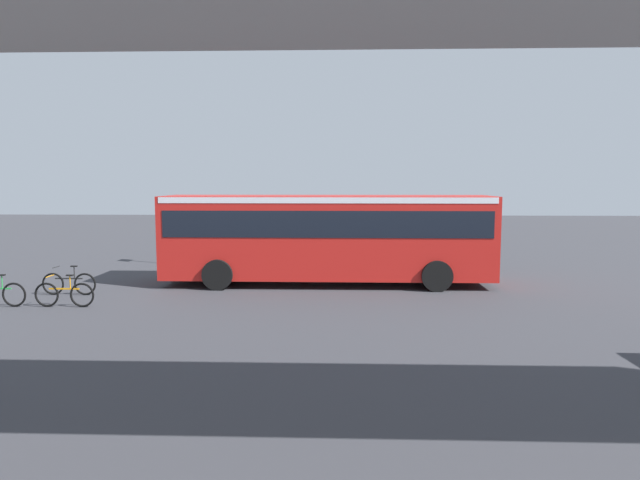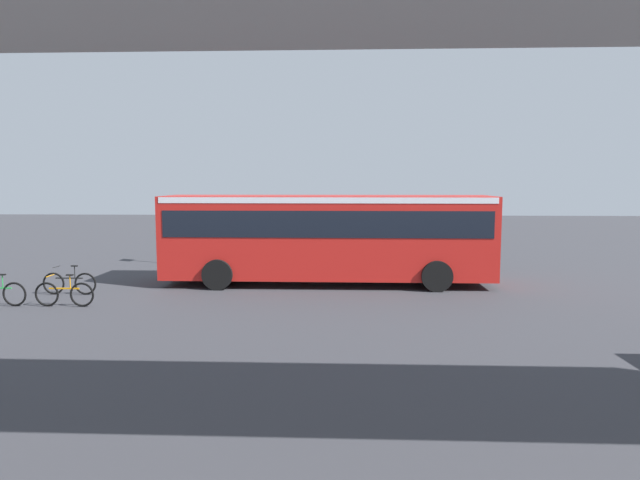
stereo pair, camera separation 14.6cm
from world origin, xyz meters
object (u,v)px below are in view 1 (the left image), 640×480
at_px(city_bus, 327,231).
at_px(bicycle_orange, 64,294).
at_px(bicycle_black, 69,284).
at_px(pedestrian, 419,247).
at_px(traffic_sign, 172,222).

distance_m(city_bus, bicycle_orange, 8.69).
distance_m(city_bus, bicycle_black, 8.72).
height_order(bicycle_orange, pedestrian, pedestrian).
bearing_deg(city_bus, traffic_sign, -32.67).
height_order(pedestrian, traffic_sign, traffic_sign).
bearing_deg(traffic_sign, bicycle_orange, 85.71).
xyz_separation_m(bicycle_black, bicycle_orange, (-0.70, 1.69, 0.00)).
relative_size(bicycle_black, bicycle_orange, 1.00).
distance_m(city_bus, traffic_sign, 8.26).
distance_m(pedestrian, traffic_sign, 10.81).
relative_size(city_bus, traffic_sign, 4.12).
xyz_separation_m(bicycle_orange, traffic_sign, (-0.63, -8.42, 1.52)).
bearing_deg(city_bus, bicycle_black, 15.36).
xyz_separation_m(bicycle_orange, pedestrian, (-11.37, -7.72, 0.51)).
bearing_deg(bicycle_black, traffic_sign, -101.19).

